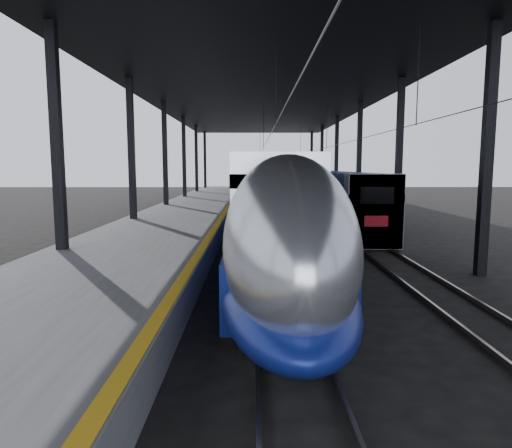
{
  "coord_description": "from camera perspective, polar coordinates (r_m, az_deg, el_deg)",
  "views": [
    {
      "loc": [
        1.2,
        -11.49,
        3.98
      ],
      "look_at": [
        1.29,
        4.34,
        2.0
      ],
      "focal_mm": 32.0,
      "sensor_mm": 36.0,
      "label": 1
    }
  ],
  "objects": [
    {
      "name": "ground",
      "position": [
        12.22,
        -6.09,
        -11.92
      ],
      "size": [
        160.0,
        160.0,
        0.0
      ],
      "primitive_type": "plane",
      "color": "black",
      "rests_on": "ground"
    },
    {
      "name": "platform",
      "position": [
        32.03,
        -8.77,
        0.82
      ],
      "size": [
        6.0,
        80.0,
        1.0
      ],
      "primitive_type": "cube",
      "color": "#4C4C4F",
      "rests_on": "ground"
    },
    {
      "name": "yellow_strip",
      "position": [
        31.69,
        -3.77,
        1.73
      ],
      "size": [
        0.3,
        80.0,
        0.01
      ],
      "primitive_type": "cube",
      "color": "gold",
      "rests_on": "platform"
    },
    {
      "name": "rails",
      "position": [
        31.9,
        5.61,
        0.08
      ],
      "size": [
        6.52,
        80.0,
        0.16
      ],
      "color": "slate",
      "rests_on": "ground"
    },
    {
      "name": "canopy",
      "position": [
        31.92,
        0.97,
        16.4
      ],
      "size": [
        18.0,
        75.0,
        9.47
      ],
      "color": "black",
      "rests_on": "ground"
    },
    {
      "name": "tgv_train",
      "position": [
        38.11,
        0.88,
        4.27
      ],
      "size": [
        3.09,
        65.2,
        4.43
      ],
      "color": "#B8BABF",
      "rests_on": "ground"
    },
    {
      "name": "second_train",
      "position": [
        49.01,
        6.49,
        4.61
      ],
      "size": [
        2.66,
        56.05,
        3.66
      ],
      "color": "navy",
      "rests_on": "ground"
    }
  ]
}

